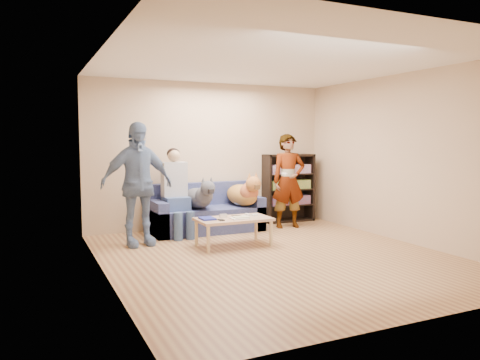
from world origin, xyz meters
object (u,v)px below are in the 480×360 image
sofa (205,215)px  coffee_table (234,221)px  person_standing_left (137,184)px  person_seated (176,189)px  bookshelf (288,186)px  notebook_blue (207,218)px  dog_gray (199,197)px  person_standing_right (289,181)px  camera_silver (223,216)px  dog_tan (244,193)px

sofa → coffee_table: sofa is taller
person_standing_left → person_seated: 0.91m
person_seated → bookshelf: bearing=8.7°
notebook_blue → person_seated: person_seated is taller
person_standing_left → notebook_blue: bearing=-39.6°
dog_gray → coffee_table: (0.15, -1.07, -0.25)m
person_standing_right → person_seated: size_ratio=1.14×
camera_silver → coffee_table: 0.18m
coffee_table → bookshelf: (1.82, 1.48, 0.31)m
dog_tan → bookshelf: 1.24m
camera_silver → coffee_table: (0.12, -0.12, -0.07)m
camera_silver → bookshelf: size_ratio=0.08×
person_standing_right → person_seated: bearing=-175.7°
sofa → dog_gray: dog_gray is taller
person_standing_left → dog_gray: 1.26m
person_standing_left → bookshelf: bearing=8.7°
camera_silver → coffee_table: size_ratio=0.10×
camera_silver → person_seated: (-0.42, 1.00, 0.33)m
person_standing_left → camera_silver: person_standing_left is taller
notebook_blue → camera_silver: 0.29m
coffee_table → person_seated: bearing=115.9°
notebook_blue → camera_silver: camera_silver is taller
dog_gray → dog_tan: (0.81, -0.03, 0.02)m
sofa → person_seated: size_ratio=1.29×
person_standing_right → bookshelf: (0.32, 0.55, -0.16)m
person_standing_right → sofa: size_ratio=0.88×
person_standing_right → dog_tan: size_ratio=1.43×
dog_tan → coffee_table: size_ratio=1.07×
camera_silver → dog_gray: (-0.03, 0.95, 0.18)m
notebook_blue → person_standing_right: bearing=24.9°
camera_silver → person_standing_left: bearing=156.5°
person_seated → dog_gray: 0.42m
sofa → dog_gray: (-0.17, -0.18, 0.35)m
sofa → camera_silver: bearing=-96.9°
sofa → dog_tan: dog_tan is taller
person_standing_right → person_seated: 2.05m
dog_tan → bookshelf: bearing=21.0°
bookshelf → dog_gray: bearing=-168.2°
person_standing_right → bookshelf: 0.66m
person_seated → notebook_blue: bearing=-82.4°
person_standing_right → coffee_table: 1.82m
bookshelf → dog_tan: bearing=-159.0°
dog_tan → bookshelf: (1.15, 0.44, 0.03)m
person_standing_left → dog_tan: size_ratio=1.58×
person_seated → dog_gray: bearing=-7.4°
person_standing_right → person_standing_left: 2.80m
sofa → coffee_table: 1.25m
person_standing_left → notebook_blue: size_ratio=7.11×
sofa → dog_tan: 0.77m
camera_silver → coffee_table: camera_silver is taller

